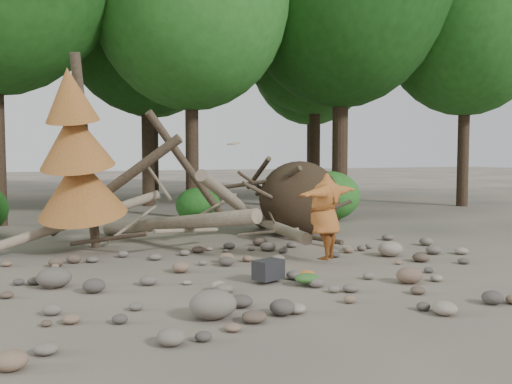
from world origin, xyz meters
name	(u,v)px	position (x,y,z in m)	size (l,w,h in m)	color
ground	(275,275)	(0.00, 0.00, 0.00)	(120.00, 120.00, 0.00)	#514C44
deadfall_pile	(281,201)	(2.02, 4.24, 0.95)	(8.55, 5.24, 3.30)	#332619
dead_conifer	(77,157)	(-3.12, 3.37, 2.11)	(2.06, 2.16, 4.35)	#4C3F30
bush_mid	(198,205)	(0.80, 7.80, 0.56)	(1.40, 1.40, 1.12)	#22641D
bush_right	(329,196)	(5.00, 7.00, 0.80)	(2.00, 2.00, 1.60)	#2C7624
frisbee_thrower	(325,216)	(1.37, 0.64, 0.94)	(3.04, 1.61, 2.33)	#9C5623
backpack	(268,273)	(-0.34, -0.51, 0.16)	(0.49, 0.33, 0.33)	black
cloth_green	(307,281)	(0.16, -0.99, 0.08)	(0.43, 0.36, 0.16)	#2F5C25
cloth_orange	(307,276)	(0.39, -0.52, 0.05)	(0.28, 0.23, 0.10)	#C76222
boulder_front_left	(213,304)	(-1.84, -2.18, 0.19)	(0.64, 0.58, 0.39)	#665F55
boulder_front_right	(409,275)	(1.86, -1.45, 0.14)	(0.46, 0.41, 0.28)	brown
boulder_mid_right	(390,249)	(3.03, 0.78, 0.16)	(0.53, 0.48, 0.32)	gray
boulder_mid_left	(54,277)	(-3.74, 0.44, 0.17)	(0.56, 0.51, 0.34)	#59534B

